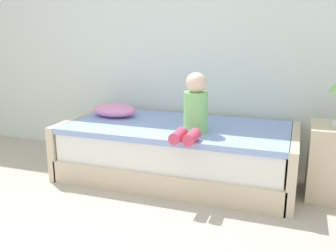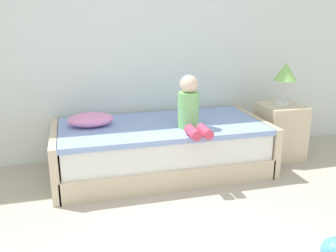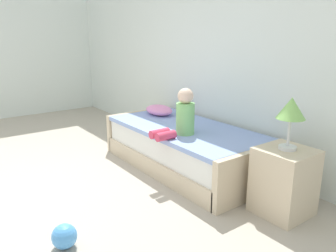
% 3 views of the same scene
% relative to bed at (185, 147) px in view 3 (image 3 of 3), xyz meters
% --- Properties ---
extents(wall_rear, '(7.20, 0.10, 2.90)m').
position_rel_bed_xyz_m(wall_rear, '(-0.36, 0.60, 1.20)').
color(wall_rear, silver).
rests_on(wall_rear, ground).
extents(bed, '(2.11, 1.00, 0.50)m').
position_rel_bed_xyz_m(bed, '(0.00, 0.00, 0.00)').
color(bed, beige).
rests_on(bed, ground).
extents(nightstand, '(0.44, 0.44, 0.60)m').
position_rel_bed_xyz_m(nightstand, '(1.35, 0.02, 0.05)').
color(nightstand, beige).
rests_on(nightstand, ground).
extents(table_lamp, '(0.24, 0.24, 0.45)m').
position_rel_bed_xyz_m(table_lamp, '(1.35, 0.02, 0.69)').
color(table_lamp, silver).
rests_on(table_lamp, nightstand).
extents(child_figure, '(0.20, 0.51, 0.50)m').
position_rel_bed_xyz_m(child_figure, '(0.22, -0.23, 0.46)').
color(child_figure, '#7FC672').
rests_on(child_figure, bed).
extents(pillow, '(0.44, 0.30, 0.13)m').
position_rel_bed_xyz_m(pillow, '(-0.68, 0.10, 0.32)').
color(pillow, '#EA8CC6').
rests_on(pillow, bed).
extents(toy_ball, '(0.19, 0.19, 0.19)m').
position_rel_bed_xyz_m(toy_ball, '(0.70, -1.73, -0.15)').
color(toy_ball, '#4C99E5').
rests_on(toy_ball, ground).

